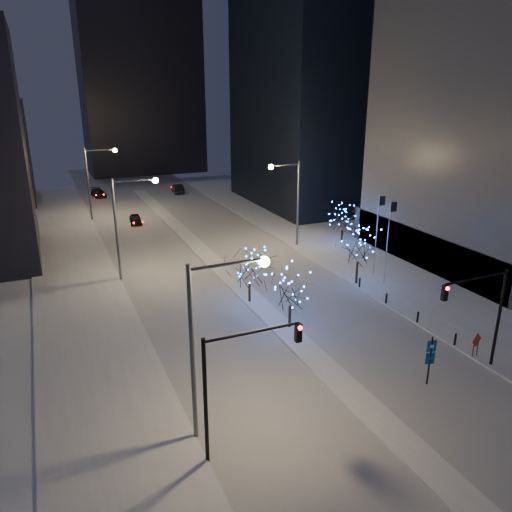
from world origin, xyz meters
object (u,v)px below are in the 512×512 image
holiday_tree_plaza_near (359,246)px  holiday_tree_plaza_far (343,218)px  car_mid (178,188)px  holiday_tree_median_near (290,290)px  car_near (135,219)px  wayfinding_sign (430,356)px  street_lamp_east (291,193)px  traffic_signal_east (484,306)px  car_far (98,193)px  traffic_signal_west (235,373)px  holiday_tree_median_far (249,269)px  street_lamp_w_near (211,326)px  street_lamp_w_far (95,174)px  street_lamp_w_mid (126,215)px  construction_sign (476,342)px

holiday_tree_plaza_near → holiday_tree_plaza_far: 12.75m
car_mid → holiday_tree_median_near: (-5.61, -54.34, 2.50)m
car_near → wayfinding_sign: (9.69, -46.63, 1.42)m
street_lamp_east → traffic_signal_east: bearing=-92.3°
car_near → car_far: (-2.48, 20.25, 0.01)m
car_near → holiday_tree_plaza_near: (15.19, -30.65, 3.19)m
traffic_signal_east → holiday_tree_plaza_near: size_ratio=1.26×
holiday_tree_median_near → holiday_tree_plaza_far: holiday_tree_plaza_far is taller
holiday_tree_plaza_near → car_far: bearing=109.1°
car_near → car_mid: 21.10m
traffic_signal_west → wayfinding_sign: 13.74m
street_lamp_east → car_far: 42.03m
holiday_tree_median_far → holiday_tree_plaza_far: 20.11m
traffic_signal_west → wayfinding_sign: traffic_signal_west is taller
traffic_signal_east → car_far: traffic_signal_east is taller
street_lamp_w_near → car_mid: size_ratio=2.11×
holiday_tree_median_far → holiday_tree_plaza_far: holiday_tree_plaza_far is taller
street_lamp_w_near → traffic_signal_east: size_ratio=1.43×
street_lamp_w_far → street_lamp_w_mid: bearing=-90.0°
holiday_tree_plaza_far → construction_sign: bearing=-102.7°
car_near → holiday_tree_median_near: 36.68m
street_lamp_w_near → holiday_tree_plaza_near: (19.44, 14.98, -2.66)m
car_far → holiday_tree_median_near: 57.05m
car_mid → street_lamp_w_mid: bearing=73.6°
traffic_signal_west → holiday_tree_median_far: traffic_signal_west is taller
car_near → holiday_tree_median_far: holiday_tree_median_far is taller
car_near → construction_sign: (14.99, -45.39, 0.57)m
car_far → holiday_tree_plaza_near: bearing=-78.3°
construction_sign → wayfinding_sign: bearing=-179.9°
street_lamp_east → holiday_tree_median_near: 21.15m
car_mid → holiday_tree_median_far: bearing=87.1°
street_lamp_w_far → holiday_tree_median_near: (9.44, -40.59, -3.22)m
holiday_tree_median_far → car_mid: bearing=82.3°
traffic_signal_east → wayfinding_sign: size_ratio=2.08×
street_lamp_w_far → holiday_tree_plaza_near: (19.44, -35.02, -2.66)m
street_lamp_w_mid → traffic_signal_east: street_lamp_w_mid is taller
traffic_signal_west → holiday_tree_median_far: bearing=65.2°
holiday_tree_plaza_near → construction_sign: (-0.20, -14.74, -2.62)m
wayfinding_sign → construction_sign: (5.30, 1.24, -0.84)m
holiday_tree_median_far → street_lamp_w_far: bearing=103.6°
traffic_signal_east → holiday_tree_median_near: traffic_signal_east is taller
traffic_signal_west → holiday_tree_median_far: (7.94, 17.15, -1.57)m
holiday_tree_plaza_near → wayfinding_sign: size_ratio=1.65×
street_lamp_w_far → car_mid: (15.04, 13.76, -5.72)m
street_lamp_w_far → holiday_tree_plaza_near: 40.14m
street_lamp_east → holiday_tree_median_near: (-9.58, -18.59, -3.17)m
traffic_signal_east → street_lamp_w_near: bearing=176.8°
street_lamp_w_mid → holiday_tree_median_near: street_lamp_w_mid is taller
street_lamp_w_mid → holiday_tree_median_near: size_ratio=2.09×
street_lamp_w_far → holiday_tree_median_near: bearing=-76.9°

